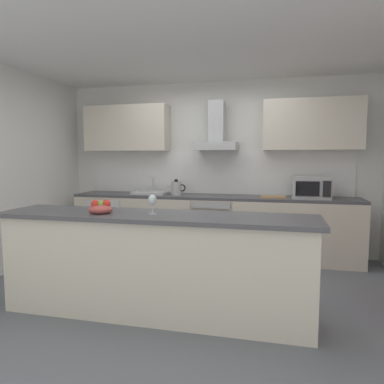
{
  "coord_description": "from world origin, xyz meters",
  "views": [
    {
      "loc": [
        0.94,
        -3.72,
        1.45
      ],
      "look_at": [
        -0.04,
        0.34,
        1.05
      ],
      "focal_mm": 33.39,
      "sensor_mm": 36.0,
      "label": 1
    }
  ],
  "objects": [
    {
      "name": "ceiling",
      "position": [
        0.0,
        0.0,
        2.61
      ],
      "size": [
        5.72,
        4.43,
        0.02
      ],
      "primitive_type": "cube",
      "color": "white"
    },
    {
      "name": "oven",
      "position": [
        0.04,
        1.37,
        0.46
      ],
      "size": [
        0.6,
        0.62,
        0.8
      ],
      "color": "slate",
      "rests_on": "ground"
    },
    {
      "name": "wall_back",
      "position": [
        0.0,
        1.77,
        1.3
      ],
      "size": [
        5.72,
        0.12,
        2.6
      ],
      "primitive_type": "cube",
      "color": "white",
      "rests_on": "ground"
    },
    {
      "name": "counter_back",
      "position": [
        0.0,
        1.39,
        0.45
      ],
      "size": [
        4.15,
        0.6,
        0.9
      ],
      "color": "beige",
      "rests_on": "ground"
    },
    {
      "name": "counter_island",
      "position": [
        -0.14,
        -0.71,
        0.48
      ],
      "size": [
        2.91,
        0.64,
        0.95
      ],
      "color": "beige",
      "rests_on": "ground"
    },
    {
      "name": "range_hood",
      "position": [
        0.04,
        1.5,
        1.79
      ],
      "size": [
        0.62,
        0.45,
        0.72
      ],
      "color": "#B7BABC"
    },
    {
      "name": "microwave",
      "position": [
        1.38,
        1.34,
        1.05
      ],
      "size": [
        0.5,
        0.38,
        0.3
      ],
      "color": "#B7BABC",
      "rests_on": "counter_back"
    },
    {
      "name": "refrigerator",
      "position": [
        -1.6,
        1.36,
        0.43
      ],
      "size": [
        0.58,
        0.6,
        0.85
      ],
      "color": "white",
      "rests_on": "ground"
    },
    {
      "name": "ground",
      "position": [
        0.0,
        0.0,
        -0.01
      ],
      "size": [
        5.72,
        4.43,
        0.02
      ],
      "primitive_type": "cube",
      "color": "slate"
    },
    {
      "name": "upper_cabinets",
      "position": [
        -0.0,
        1.54,
        1.91
      ],
      "size": [
        4.1,
        0.32,
        0.7
      ],
      "color": "beige"
    },
    {
      "name": "sink",
      "position": [
        -0.94,
        1.38,
        0.93
      ],
      "size": [
        0.5,
        0.4,
        0.26
      ],
      "color": "silver",
      "rests_on": "counter_back"
    },
    {
      "name": "wine_glass",
      "position": [
        -0.15,
        -0.73,
        1.07
      ],
      "size": [
        0.08,
        0.08,
        0.18
      ],
      "color": "silver",
      "rests_on": "counter_island"
    },
    {
      "name": "kettle",
      "position": [
        -0.52,
        1.33,
        1.01
      ],
      "size": [
        0.29,
        0.15,
        0.24
      ],
      "color": "#B7BABC",
      "rests_on": "counter_back"
    },
    {
      "name": "backsplash_tile",
      "position": [
        0.0,
        1.7,
        1.23
      ],
      "size": [
        4.01,
        0.02,
        0.66
      ],
      "primitive_type": "cube",
      "color": "white"
    },
    {
      "name": "chopping_board",
      "position": [
        0.88,
        1.34,
        0.91
      ],
      "size": [
        0.34,
        0.22,
        0.02
      ],
      "primitive_type": "cube",
      "rotation": [
        0.0,
        0.0,
        0.0
      ],
      "color": "tan",
      "rests_on": "counter_back"
    },
    {
      "name": "fruit_bowl",
      "position": [
        -0.63,
        -0.78,
        0.99
      ],
      "size": [
        0.22,
        0.22,
        0.13
      ],
      "color": "#B24C47",
      "rests_on": "counter_island"
    }
  ]
}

